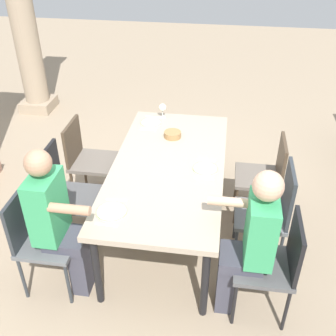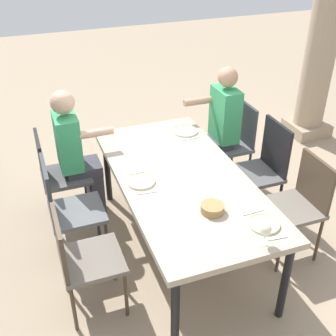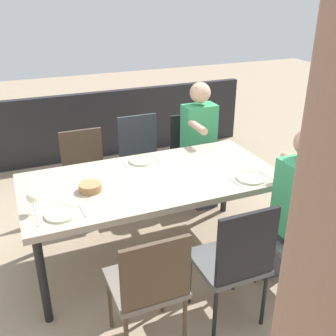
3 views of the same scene
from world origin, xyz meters
The scene contains 22 objects.
ground_plane centered at (0.00, 0.00, 0.00)m, with size 16.00×16.00×0.00m, color gray.
dining_table centered at (0.00, 0.00, 0.70)m, with size 2.06×1.00×0.76m.
chair_west_north centered at (-0.82, 0.92, 0.53)m, with size 0.44×0.44×0.91m.
chair_west_south centered at (-0.82, -0.92, 0.53)m, with size 0.44×0.44×0.90m.
chair_mid_north centered at (-0.23, 0.93, 0.54)m, with size 0.44×0.44×0.96m.
chair_mid_south centered at (-0.23, -0.93, 0.54)m, with size 0.44×0.44×0.96m.
chair_east_north centered at (0.36, 0.92, 0.53)m, with size 0.44×0.44×0.91m.
chair_east_south centered at (0.36, -0.92, 0.51)m, with size 0.44×0.44×0.88m.
diner_woman_green centered at (-0.82, 0.73, 0.70)m, with size 0.35×0.49×1.32m.
diner_man_white centered at (-0.81, -0.72, 0.70)m, with size 0.35×0.50×1.30m.
stone_column_far centered at (2.43, 2.41, 1.40)m, with size 0.46×0.46×2.85m.
plate_0 centered at (-0.72, 0.33, 0.77)m, with size 0.24×0.24×0.02m.
fork_0 centered at (-0.87, 0.33, 0.76)m, with size 0.02×0.17×0.01m, color silver.
spoon_0 centered at (-0.57, 0.33, 0.76)m, with size 0.02×0.17×0.01m, color silver.
plate_1 centered at (-0.03, -0.33, 0.77)m, with size 0.22×0.22×0.02m.
fork_1 centered at (-0.18, -0.33, 0.76)m, with size 0.02×0.17×0.01m, color silver.
spoon_1 centered at (0.12, -0.33, 0.76)m, with size 0.02×0.17×0.01m, color silver.
plate_2 centered at (0.77, 0.30, 0.77)m, with size 0.22×0.22×0.02m.
wine_glass_2 centered at (0.93, 0.20, 0.88)m, with size 0.08×0.08×0.16m.
fork_2 centered at (0.62, 0.30, 0.76)m, with size 0.02×0.17×0.01m, color silver.
spoon_2 centered at (0.92, 0.30, 0.76)m, with size 0.02×0.17×0.01m, color silver.
bread_basket centered at (0.50, 0.03, 0.79)m, with size 0.17×0.17×0.06m, color #9E7547.
Camera 1 is at (-3.02, -0.45, 2.75)m, focal length 43.32 mm.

